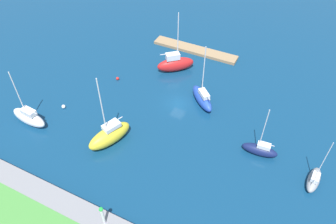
{
  "coord_description": "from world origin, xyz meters",
  "views": [
    {
      "loc": [
        -18.25,
        40.98,
        41.0
      ],
      "look_at": [
        0.0,
        4.21,
        1.5
      ],
      "focal_mm": 34.69,
      "sensor_mm": 36.0,
      "label": 1
    }
  ],
  "objects_px": {
    "sailboat_red_west_end": "(175,64)",
    "mooring_buoy_red": "(118,78)",
    "sailboat_navy_mid_basin": "(260,149)",
    "sailboat_yellow_along_channel": "(110,135)",
    "sailboat_white_by_breakwater": "(29,117)",
    "pier_dock": "(195,50)",
    "harbor_beacon": "(102,215)",
    "mooring_buoy_white": "(64,107)",
    "sailboat_gray_lone_south": "(314,179)",
    "sailboat_blue_off_beacon": "(202,98)"
  },
  "relations": [
    {
      "from": "pier_dock",
      "to": "sailboat_yellow_along_channel",
      "type": "relative_size",
      "value": 1.44
    },
    {
      "from": "sailboat_navy_mid_basin",
      "to": "sailboat_red_west_end",
      "type": "relative_size",
      "value": 0.74
    },
    {
      "from": "sailboat_white_by_breakwater",
      "to": "sailboat_yellow_along_channel",
      "type": "height_order",
      "value": "sailboat_yellow_along_channel"
    },
    {
      "from": "harbor_beacon",
      "to": "sailboat_red_west_end",
      "type": "distance_m",
      "value": 36.19
    },
    {
      "from": "mooring_buoy_red",
      "to": "sailboat_red_west_end",
      "type": "bearing_deg",
      "value": -138.18
    },
    {
      "from": "sailboat_red_west_end",
      "to": "mooring_buoy_white",
      "type": "bearing_deg",
      "value": -165.54
    },
    {
      "from": "pier_dock",
      "to": "mooring_buoy_red",
      "type": "bearing_deg",
      "value": 59.15
    },
    {
      "from": "sailboat_gray_lone_south",
      "to": "sailboat_yellow_along_channel",
      "type": "distance_m",
      "value": 31.98
    },
    {
      "from": "sailboat_white_by_breakwater",
      "to": "sailboat_yellow_along_channel",
      "type": "relative_size",
      "value": 0.81
    },
    {
      "from": "sailboat_yellow_along_channel",
      "to": "sailboat_navy_mid_basin",
      "type": "bearing_deg",
      "value": 131.7
    },
    {
      "from": "sailboat_navy_mid_basin",
      "to": "mooring_buoy_red",
      "type": "bearing_deg",
      "value": -15.65
    },
    {
      "from": "mooring_buoy_white",
      "to": "sailboat_gray_lone_south",
      "type": "bearing_deg",
      "value": -175.46
    },
    {
      "from": "pier_dock",
      "to": "mooring_buoy_red",
      "type": "height_order",
      "value": "mooring_buoy_red"
    },
    {
      "from": "pier_dock",
      "to": "sailboat_white_by_breakwater",
      "type": "relative_size",
      "value": 1.78
    },
    {
      "from": "pier_dock",
      "to": "mooring_buoy_red",
      "type": "xyz_separation_m",
      "value": [
        9.97,
        16.69,
        0.0
      ]
    },
    {
      "from": "pier_dock",
      "to": "sailboat_gray_lone_south",
      "type": "bearing_deg",
      "value": 139.88
    },
    {
      "from": "sailboat_red_west_end",
      "to": "mooring_buoy_red",
      "type": "height_order",
      "value": "sailboat_red_west_end"
    },
    {
      "from": "sailboat_gray_lone_south",
      "to": "sailboat_navy_mid_basin",
      "type": "bearing_deg",
      "value": 82.17
    },
    {
      "from": "sailboat_white_by_breakwater",
      "to": "mooring_buoy_white",
      "type": "height_order",
      "value": "sailboat_white_by_breakwater"
    },
    {
      "from": "mooring_buoy_red",
      "to": "sailboat_white_by_breakwater",
      "type": "bearing_deg",
      "value": 67.56
    },
    {
      "from": "sailboat_navy_mid_basin",
      "to": "mooring_buoy_red",
      "type": "relative_size",
      "value": 14.92
    },
    {
      "from": "sailboat_navy_mid_basin",
      "to": "mooring_buoy_red",
      "type": "xyz_separation_m",
      "value": [
        30.78,
        -6.07,
        -0.69
      ]
    },
    {
      "from": "sailboat_white_by_breakwater",
      "to": "mooring_buoy_red",
      "type": "xyz_separation_m",
      "value": [
        -7.05,
        -17.09,
        -1.06
      ]
    },
    {
      "from": "sailboat_white_by_breakwater",
      "to": "mooring_buoy_red",
      "type": "distance_m",
      "value": 18.51
    },
    {
      "from": "sailboat_red_west_end",
      "to": "mooring_buoy_red",
      "type": "relative_size",
      "value": 20.13
    },
    {
      "from": "harbor_beacon",
      "to": "sailboat_white_by_breakwater",
      "type": "bearing_deg",
      "value": -24.31
    },
    {
      "from": "sailboat_white_by_breakwater",
      "to": "sailboat_blue_off_beacon",
      "type": "bearing_deg",
      "value": -139.74
    },
    {
      "from": "sailboat_navy_mid_basin",
      "to": "sailboat_yellow_along_channel",
      "type": "bearing_deg",
      "value": 15.95
    },
    {
      "from": "pier_dock",
      "to": "harbor_beacon",
      "type": "bearing_deg",
      "value": 97.51
    },
    {
      "from": "mooring_buoy_white",
      "to": "mooring_buoy_red",
      "type": "relative_size",
      "value": 1.1
    },
    {
      "from": "sailboat_gray_lone_south",
      "to": "mooring_buoy_red",
      "type": "xyz_separation_m",
      "value": [
        39.34,
        -8.06,
        -0.6
      ]
    },
    {
      "from": "sailboat_yellow_along_channel",
      "to": "mooring_buoy_white",
      "type": "bearing_deg",
      "value": -82.48
    },
    {
      "from": "sailboat_navy_mid_basin",
      "to": "sailboat_yellow_along_channel",
      "type": "distance_m",
      "value": 24.28
    },
    {
      "from": "sailboat_white_by_breakwater",
      "to": "mooring_buoy_red",
      "type": "relative_size",
      "value": 17.0
    },
    {
      "from": "pier_dock",
      "to": "sailboat_yellow_along_channel",
      "type": "xyz_separation_m",
      "value": [
        1.94,
        31.24,
        1.32
      ]
    },
    {
      "from": "sailboat_gray_lone_south",
      "to": "sailboat_white_by_breakwater",
      "type": "bearing_deg",
      "value": 106.22
    },
    {
      "from": "sailboat_navy_mid_basin",
      "to": "sailboat_red_west_end",
      "type": "distance_m",
      "value": 25.94
    },
    {
      "from": "sailboat_gray_lone_south",
      "to": "mooring_buoy_red",
      "type": "distance_m",
      "value": 40.16
    },
    {
      "from": "harbor_beacon",
      "to": "sailboat_gray_lone_south",
      "type": "bearing_deg",
      "value": -140.61
    },
    {
      "from": "sailboat_yellow_along_channel",
      "to": "pier_dock",
      "type": "bearing_deg",
      "value": -162.28
    },
    {
      "from": "sailboat_yellow_along_channel",
      "to": "sailboat_blue_off_beacon",
      "type": "xyz_separation_m",
      "value": [
        -9.94,
        -15.63,
        -0.32
      ]
    },
    {
      "from": "sailboat_red_west_end",
      "to": "mooring_buoy_red",
      "type": "xyz_separation_m",
      "value": [
        9.09,
        8.14,
        -1.37
      ]
    },
    {
      "from": "sailboat_navy_mid_basin",
      "to": "sailboat_yellow_along_channel",
      "type": "height_order",
      "value": "sailboat_yellow_along_channel"
    },
    {
      "from": "harbor_beacon",
      "to": "mooring_buoy_white",
      "type": "distance_m",
      "value": 25.79
    },
    {
      "from": "sailboat_blue_off_beacon",
      "to": "mooring_buoy_white",
      "type": "relative_size",
      "value": 17.09
    },
    {
      "from": "sailboat_yellow_along_channel",
      "to": "sailboat_red_west_end",
      "type": "bearing_deg",
      "value": -161.41
    },
    {
      "from": "pier_dock",
      "to": "mooring_buoy_white",
      "type": "relative_size",
      "value": 27.53
    },
    {
      "from": "sailboat_gray_lone_south",
      "to": "sailboat_white_by_breakwater",
      "type": "distance_m",
      "value": 47.27
    },
    {
      "from": "sailboat_white_by_breakwater",
      "to": "sailboat_red_west_end",
      "type": "height_order",
      "value": "sailboat_red_west_end"
    },
    {
      "from": "mooring_buoy_white",
      "to": "harbor_beacon",
      "type": "bearing_deg",
      "value": 141.71
    }
  ]
}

